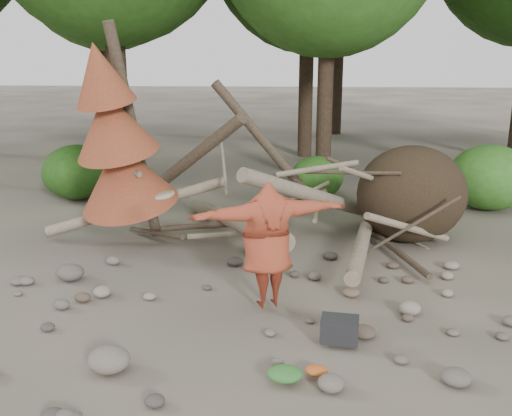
{
  "coord_description": "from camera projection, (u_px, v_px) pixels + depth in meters",
  "views": [
    {
      "loc": [
        0.34,
        -7.09,
        3.75
      ],
      "look_at": [
        -0.33,
        1.5,
        1.4
      ],
      "focal_mm": 40.0,
      "sensor_mm": 36.0,
      "label": 1
    }
  ],
  "objects": [
    {
      "name": "ground",
      "position": [
        272.0,
        335.0,
        7.83
      ],
      "size": [
        120.0,
        120.0,
        0.0
      ],
      "primitive_type": "plane",
      "color": "#514C44",
      "rests_on": "ground"
    },
    {
      "name": "deadfall_pile",
      "position": [
        383.0,
        196.0,
        11.51
      ],
      "size": [
        8.55,
        5.24,
        3.3
      ],
      "color": "#332619",
      "rests_on": "ground"
    },
    {
      "name": "dead_conifer",
      "position": [
        117.0,
        143.0,
        10.75
      ],
      "size": [
        2.06,
        2.16,
        4.35
      ],
      "color": "#4C3F30",
      "rests_on": "ground"
    },
    {
      "name": "bush_left",
      "position": [
        77.0,
        172.0,
        14.98
      ],
      "size": [
        1.8,
        1.8,
        1.44
      ],
      "primitive_type": "ellipsoid",
      "color": "#255316",
      "rests_on": "ground"
    },
    {
      "name": "bush_mid",
      "position": [
        317.0,
        177.0,
        15.13
      ],
      "size": [
        1.4,
        1.4,
        1.12
      ],
      "primitive_type": "ellipsoid",
      "color": "#316A1E",
      "rests_on": "ground"
    },
    {
      "name": "bush_right",
      "position": [
        490.0,
        177.0,
        13.98
      ],
      "size": [
        2.0,
        2.0,
        1.6
      ],
      "primitive_type": "ellipsoid",
      "color": "#3D7D27",
      "rests_on": "ground"
    },
    {
      "name": "frisbee_thrower",
      "position": [
        267.0,
        245.0,
        8.35
      ],
      "size": [
        2.88,
        1.45,
        1.91
      ],
      "color": "#973822",
      "rests_on": "ground"
    },
    {
      "name": "backpack",
      "position": [
        339.0,
        333.0,
        7.54
      ],
      "size": [
        0.53,
        0.38,
        0.33
      ],
      "primitive_type": "cube",
      "rotation": [
        0.0,
        0.0,
        -0.12
      ],
      "color": "black",
      "rests_on": "ground"
    },
    {
      "name": "cloth_green",
      "position": [
        285.0,
        378.0,
        6.67
      ],
      "size": [
        0.42,
        0.35,
        0.16
      ],
      "primitive_type": "ellipsoid",
      "color": "#316E2C",
      "rests_on": "ground"
    },
    {
      "name": "cloth_orange",
      "position": [
        316.0,
        374.0,
        6.79
      ],
      "size": [
        0.28,
        0.23,
        0.1
      ],
      "primitive_type": "ellipsoid",
      "color": "#BA541F",
      "rests_on": "ground"
    },
    {
      "name": "boulder_front_left",
      "position": [
        109.0,
        360.0,
        6.91
      ],
      "size": [
        0.52,
        0.47,
        0.31
      ],
      "primitive_type": "ellipsoid",
      "color": "slate",
      "rests_on": "ground"
    },
    {
      "name": "boulder_mid_left",
      "position": [
        70.0,
        272.0,
        9.7
      ],
      "size": [
        0.47,
        0.42,
        0.28
      ],
      "primitive_type": "ellipsoid",
      "color": "#5B534C",
      "rests_on": "ground"
    }
  ]
}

